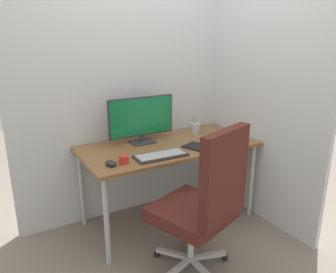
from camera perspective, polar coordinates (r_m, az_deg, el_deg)
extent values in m
plane|color=slate|center=(3.11, 0.14, -14.06)|extent=(8.00, 8.00, 0.00)
cube|color=silver|center=(3.02, -3.70, 13.05)|extent=(2.45, 0.04, 2.80)
cube|color=silver|center=(3.04, 14.54, 12.58)|extent=(0.04, 1.68, 2.80)
cube|color=brown|center=(2.82, 0.15, -1.69)|extent=(1.49, 0.72, 0.03)
cylinder|color=#B2B5BA|center=(2.45, -10.59, -14.37)|extent=(0.04, 0.04, 0.69)
cylinder|color=#B2B5BA|center=(3.12, 14.25, -7.41)|extent=(0.04, 0.04, 0.69)
cylinder|color=#B2B5BA|center=(2.97, -14.73, -8.72)|extent=(0.04, 0.04, 0.69)
cylinder|color=#B2B5BA|center=(3.55, 7.31, -3.97)|extent=(0.04, 0.04, 0.69)
cube|color=silver|center=(2.46, 1.88, -21.77)|extent=(0.27, 0.12, 0.03)
cube|color=silver|center=(2.46, 5.84, -21.87)|extent=(0.04, 0.27, 0.03)
sphere|color=black|center=(2.65, 9.82, -19.95)|extent=(0.05, 0.05, 0.05)
cube|color=silver|center=(2.58, 6.94, -19.79)|extent=(0.27, 0.11, 0.03)
sphere|color=black|center=(2.79, 4.00, -17.60)|extent=(0.05, 0.05, 0.05)
cube|color=silver|center=(2.66, 3.97, -18.54)|extent=(0.18, 0.24, 0.03)
sphere|color=black|center=(2.65, -1.95, -19.65)|extent=(0.05, 0.05, 0.05)
cube|color=silver|center=(2.59, 0.92, -19.64)|extent=(0.19, 0.24, 0.03)
cylinder|color=silver|center=(2.45, 4.00, -17.09)|extent=(0.04, 0.04, 0.31)
cube|color=#4C1E19|center=(2.34, 4.10, -12.94)|extent=(0.63, 0.62, 0.09)
cube|color=#4C1E19|center=(2.07, 9.75, -6.76)|extent=(0.45, 0.21, 0.59)
cube|color=#333338|center=(2.87, -4.44, -0.93)|extent=(0.20, 0.16, 0.01)
cube|color=#333338|center=(2.87, -4.54, -0.15)|extent=(0.04, 0.02, 0.06)
cube|color=#333338|center=(2.82, -4.65, 3.50)|extent=(0.60, 0.02, 0.34)
cube|color=#14723F|center=(2.81, -4.52, 3.44)|extent=(0.57, 0.01, 0.31)
cube|color=#333338|center=(2.53, -1.25, -3.34)|extent=(0.42, 0.19, 0.02)
cube|color=#9EA0A5|center=(2.53, -1.25, -3.12)|extent=(0.38, 0.15, 0.00)
ellipsoid|color=black|center=(2.40, -9.89, -4.61)|extent=(0.09, 0.12, 0.03)
cylinder|color=#B2B5BA|center=(3.14, 4.78, 1.44)|extent=(0.09, 0.09, 0.10)
cylinder|color=#B2B5BA|center=(3.13, 4.69, 2.40)|extent=(0.03, 0.01, 0.11)
cylinder|color=#B2B5BA|center=(3.13, 4.93, 2.43)|extent=(0.03, 0.01, 0.11)
torus|color=#3FAD59|center=(3.14, 4.79, 1.62)|extent=(0.04, 0.04, 0.01)
cylinder|color=#3FAD59|center=(3.14, 4.51, 2.24)|extent=(0.02, 0.02, 0.12)
cube|color=black|center=(2.75, 5.25, -1.80)|extent=(0.24, 0.27, 0.01)
cube|color=red|center=(2.41, -7.67, -3.99)|extent=(0.06, 0.06, 0.06)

